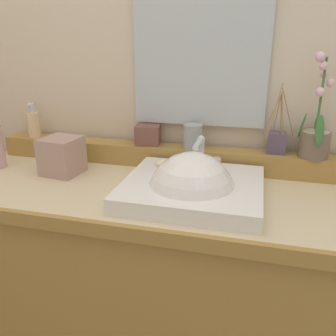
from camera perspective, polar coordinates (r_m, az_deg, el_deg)
name	(u,v)px	position (r m, az deg, el deg)	size (l,w,h in m)	color
wall_back	(179,71)	(1.48, 1.76, 15.54)	(3.36, 0.20, 2.46)	beige
vanity_cabinet	(154,291)	(1.42, -2.31, -19.43)	(1.50, 0.57, 0.88)	#A67C3B
back_ledge	(168,156)	(1.38, 0.08, 2.00)	(1.42, 0.09, 0.08)	#A67C3B
sink_basin	(192,193)	(1.11, 3.90, -4.12)	(0.43, 0.40, 0.29)	white
soap_bar	(165,163)	(1.23, -0.43, 0.78)	(0.07, 0.04, 0.02)	beige
potted_plant	(315,135)	(1.32, 22.84, 4.93)	(0.11, 0.12, 0.36)	brown
soap_dispenser	(33,124)	(1.60, -21.08, 6.77)	(0.05, 0.05, 0.14)	beige
tumbler_cup	(193,137)	(1.33, 4.07, 5.13)	(0.07, 0.07, 0.09)	#979C9B
reed_diffuser	(276,142)	(1.34, 17.26, 4.12)	(0.11, 0.10, 0.25)	#54455C
trinket_box	(148,135)	(1.39, -3.31, 5.41)	(0.09, 0.08, 0.08)	brown
tissue_box	(62,156)	(1.35, -16.91, 1.92)	(0.13, 0.13, 0.14)	tan
mirror	(200,48)	(1.35, 5.25, 18.83)	(0.50, 0.02, 0.56)	silver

